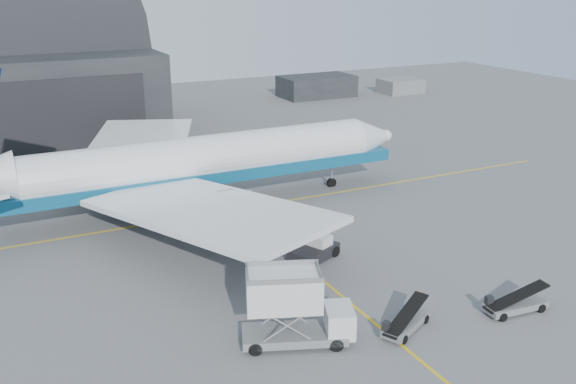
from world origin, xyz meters
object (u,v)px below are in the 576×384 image
catering_truck (293,309)px  belt_loader_a (405,323)px  airliner (186,164)px  belt_loader_b (515,304)px  pushback_tug (315,250)px

catering_truck → belt_loader_a: bearing=6.6°
airliner → belt_loader_a: (5.63, -28.72, -4.25)m
airliner → belt_loader_b: 33.51m
belt_loader_a → belt_loader_b: (8.37, -1.43, 0.02)m
belt_loader_a → pushback_tug: bearing=62.5°
airliner → belt_loader_a: size_ratio=10.56×
airliner → belt_loader_a: bearing=-78.9°
airliner → catering_truck: 26.96m
airliner → belt_loader_a: airliner is taller
catering_truck → belt_loader_a: 7.87m
catering_truck → pushback_tug: size_ratio=1.55×
pushback_tug → belt_loader_a: (-0.12, -12.75, -0.19)m
belt_loader_b → airliner: bearing=119.6°
belt_loader_a → belt_loader_b: belt_loader_b is taller
catering_truck → pushback_tug: 13.29m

